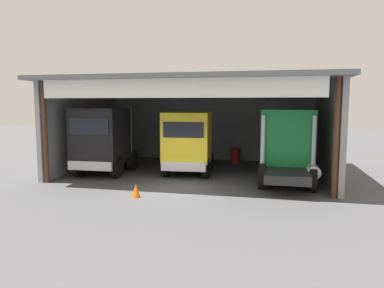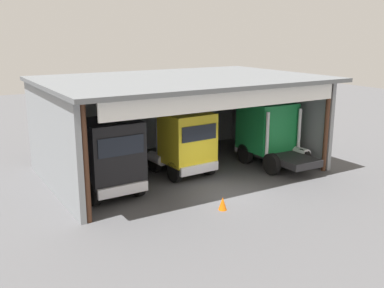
% 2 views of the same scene
% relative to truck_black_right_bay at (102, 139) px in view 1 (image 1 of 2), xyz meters
% --- Properties ---
extents(ground_plane, '(80.00, 80.00, 0.00)m').
position_rel_truck_black_right_bay_xyz_m(ground_plane, '(4.70, -2.51, -1.86)').
color(ground_plane, '#4C4C4F').
rests_on(ground_plane, ground).
extents(workshop_shed, '(13.97, 9.67, 4.97)m').
position_rel_truck_black_right_bay_xyz_m(workshop_shed, '(4.70, 2.61, 1.60)').
color(workshop_shed, gray).
rests_on(workshop_shed, ground).
extents(truck_black_right_bay, '(2.63, 4.67, 3.51)m').
position_rel_truck_black_right_bay_xyz_m(truck_black_right_bay, '(0.00, 0.00, 0.00)').
color(truck_black_right_bay, black).
rests_on(truck_black_right_bay, ground).
extents(truck_yellow_left_bay, '(2.66, 4.29, 3.28)m').
position_rel_truck_black_right_bay_xyz_m(truck_yellow_left_bay, '(4.39, 0.82, -0.16)').
color(truck_yellow_left_bay, yellow).
rests_on(truck_yellow_left_bay, ground).
extents(truck_green_center_bay, '(2.62, 4.96, 3.46)m').
position_rel_truck_black_right_bay_xyz_m(truck_green_center_bay, '(9.42, 0.08, -0.02)').
color(truck_green_center_bay, '#197F3D').
rests_on(truck_green_center_bay, ground).
extents(oil_drum, '(0.58, 0.58, 0.91)m').
position_rel_truck_black_right_bay_xyz_m(oil_drum, '(6.51, 4.97, -1.41)').
color(oil_drum, '#B21E19').
rests_on(oil_drum, ground).
extents(tool_cart, '(0.90, 0.60, 1.00)m').
position_rel_truck_black_right_bay_xyz_m(tool_cart, '(2.46, 4.72, -1.36)').
color(tool_cart, '#1E59A5').
rests_on(tool_cart, ground).
extents(traffic_cone, '(0.36, 0.36, 0.56)m').
position_rel_truck_black_right_bay_xyz_m(traffic_cone, '(3.42, -4.05, -1.58)').
color(traffic_cone, orange).
rests_on(traffic_cone, ground).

